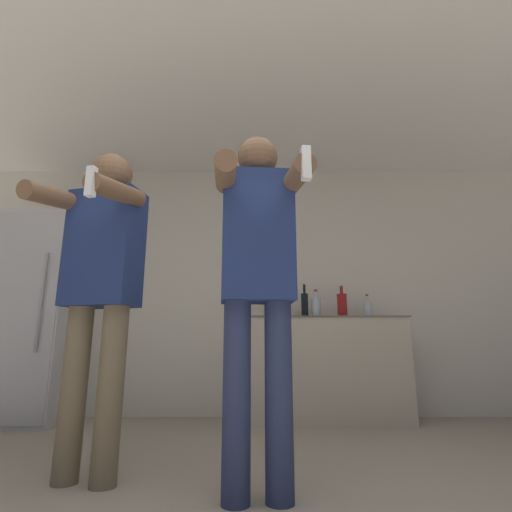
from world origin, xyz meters
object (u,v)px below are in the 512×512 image
object	(u,v)px
bottle_green_wine	(340,305)
bottle_short_whiskey	(272,304)
refrigerator	(33,316)
person_man_side	(99,273)
bottle_red_label	(366,309)
bottle_tall_gin	(314,307)
person_woman_foreground	(256,269)
bottle_dark_rum	(303,304)

from	to	relation	value
bottle_green_wine	bottle_short_whiskey	world-z (taller)	bottle_short_whiskey
refrigerator	person_man_side	xyz separation A→B (m)	(1.23, -1.66, 0.08)
bottle_red_label	person_man_side	xyz separation A→B (m)	(-1.87, -1.72, 0.01)
bottle_green_wine	person_man_side	distance (m)	2.36
bottle_green_wine	refrigerator	bearing A→B (deg)	-178.99
refrigerator	bottle_tall_gin	distance (m)	2.62
person_woman_foreground	bottle_red_label	bearing A→B (deg)	61.92
bottle_green_wine	bottle_short_whiskey	distance (m)	0.64
bottle_short_whiskey	refrigerator	bearing A→B (deg)	-178.69
bottle_red_label	bottle_green_wine	bearing A→B (deg)	180.00
bottle_short_whiskey	bottle_dark_rum	world-z (taller)	bottle_dark_rum
person_woman_foreground	person_man_side	distance (m)	0.86
bottle_red_label	bottle_tall_gin	bearing A→B (deg)	-180.00
bottle_dark_rum	person_man_side	size ratio (longest dim) A/B	0.20
bottle_short_whiskey	bottle_red_label	xyz separation A→B (m)	(0.88, 0.00, -0.05)
refrigerator	bottle_dark_rum	world-z (taller)	refrigerator
bottle_green_wine	bottle_tall_gin	world-z (taller)	bottle_green_wine
refrigerator	bottle_green_wine	size ratio (longest dim) A/B	6.06
bottle_short_whiskey	person_woman_foreground	xyz separation A→B (m)	(-0.16, -1.96, -0.07)
bottle_short_whiskey	bottle_red_label	bearing A→B (deg)	0.00
refrigerator	person_woman_foreground	distance (m)	2.81
person_woman_foreground	bottle_dark_rum	bearing A→B (deg)	77.04
refrigerator	bottle_short_whiskey	size ratio (longest dim) A/B	5.90
bottle_short_whiskey	person_man_side	xyz separation A→B (m)	(-0.98, -1.72, -0.04)
refrigerator	bottle_red_label	xyz separation A→B (m)	(3.10, 0.05, 0.07)
bottle_green_wine	person_woman_foreground	world-z (taller)	person_woman_foreground
bottle_dark_rum	person_man_side	distance (m)	2.14
bottle_dark_rum	person_man_side	xyz separation A→B (m)	(-1.27, -1.72, -0.03)
bottle_red_label	person_man_side	distance (m)	2.54
refrigerator	person_woman_foreground	size ratio (longest dim) A/B	1.12
bottle_tall_gin	bottle_dark_rum	size ratio (longest dim) A/B	0.81
bottle_green_wine	person_woman_foreground	distance (m)	2.12
bottle_short_whiskey	bottle_dark_rum	size ratio (longest dim) A/B	0.94
person_woman_foreground	bottle_short_whiskey	bearing A→B (deg)	85.31
refrigerator	person_man_side	world-z (taller)	refrigerator
person_man_side	bottle_dark_rum	bearing A→B (deg)	53.41
bottle_dark_rum	bottle_short_whiskey	bearing A→B (deg)	180.00
bottle_tall_gin	bottle_red_label	size ratio (longest dim) A/B	1.20
person_man_side	bottle_tall_gin	bearing A→B (deg)	51.16
bottle_red_label	bottle_dark_rum	bearing A→B (deg)	-180.00
bottle_short_whiskey	bottle_dark_rum	xyz separation A→B (m)	(0.29, 0.00, -0.01)
bottle_green_wine	bottle_dark_rum	distance (m)	0.35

